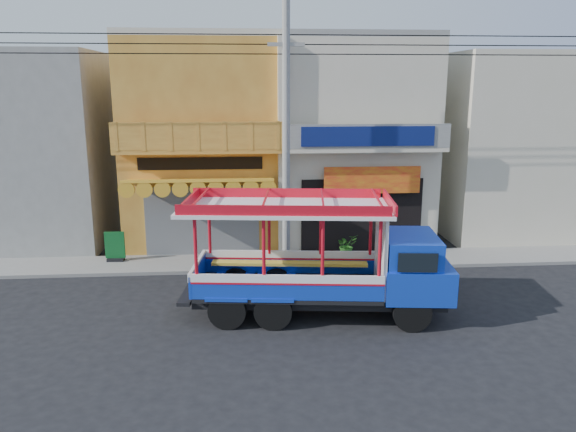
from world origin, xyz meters
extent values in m
plane|color=black|center=(0.00, 0.00, 0.00)|extent=(90.00, 90.00, 0.00)
cube|color=slate|center=(0.00, 4.00, 0.06)|extent=(30.00, 2.00, 0.12)
cube|color=#C0772A|center=(-4.00, 8.00, 4.00)|extent=(6.00, 6.00, 8.00)
cube|color=#595B5E|center=(-4.00, 4.98, 1.40)|extent=(4.20, 0.10, 2.60)
cube|color=gold|center=(-4.00, 4.25, 3.05)|extent=(5.20, 1.50, 0.31)
cube|color=#C0772A|center=(-4.00, 4.65, 4.05)|extent=(6.00, 0.70, 0.18)
cube|color=#C0772A|center=(-4.00, 4.35, 4.60)|extent=(6.00, 0.12, 0.95)
cube|color=black|center=(-4.00, 4.97, 3.55)|extent=(4.50, 0.04, 0.45)
cube|color=beige|center=(-4.00, 8.00, 8.12)|extent=(6.00, 6.00, 0.24)
cube|color=beige|center=(2.00, 8.00, 4.00)|extent=(6.00, 6.00, 8.00)
cube|color=black|center=(2.00, 4.98, 1.50)|extent=(4.60, 0.12, 2.80)
cube|color=orange|center=(2.30, 4.70, 2.90)|extent=(3.60, 0.05, 1.00)
cube|color=beige|center=(2.00, 4.65, 4.05)|extent=(6.00, 0.70, 0.18)
cube|color=gray|center=(2.00, 4.35, 4.55)|extent=(6.00, 0.12, 0.85)
cube|color=navy|center=(2.00, 4.28, 4.55)|extent=(4.80, 0.06, 0.70)
cube|color=gray|center=(2.00, 8.00, 8.12)|extent=(6.00, 6.00, 0.24)
cube|color=beige|center=(-1.00, 4.85, 4.00)|extent=(0.35, 0.30, 8.00)
cube|color=gray|center=(-11.00, 8.00, 3.80)|extent=(6.00, 6.00, 7.60)
cube|color=beige|center=(9.00, 8.00, 3.80)|extent=(6.00, 6.00, 7.60)
cylinder|color=gray|center=(-1.00, 3.30, 4.50)|extent=(0.26, 0.26, 9.00)
cube|color=gray|center=(-1.00, 3.30, 7.60)|extent=(1.20, 0.12, 0.12)
cylinder|color=black|center=(0.00, 3.30, 7.30)|extent=(28.00, 0.04, 0.04)
cylinder|color=black|center=(0.00, 3.30, 7.60)|extent=(28.00, 0.04, 0.04)
cylinder|color=black|center=(0.00, 3.30, 7.90)|extent=(28.00, 0.04, 0.04)
cylinder|color=black|center=(1.91, -2.01, 0.51)|extent=(1.04, 0.40, 1.02)
cylinder|color=black|center=(2.13, -0.09, 0.51)|extent=(1.04, 0.40, 1.02)
cylinder|color=black|center=(-1.72, -1.60, 0.51)|extent=(1.04, 0.40, 1.02)
cylinder|color=black|center=(-1.51, 0.32, 0.51)|extent=(1.04, 0.40, 1.02)
cylinder|color=black|center=(-2.93, -1.47, 0.51)|extent=(1.04, 0.40, 1.02)
cylinder|color=black|center=(-2.72, 0.45, 0.51)|extent=(1.04, 0.40, 1.02)
cube|color=black|center=(-0.40, -0.78, 0.61)|extent=(6.97, 2.42, 0.28)
cube|color=blue|center=(2.22, -1.07, 1.17)|extent=(2.06, 2.42, 0.91)
cube|color=blue|center=(2.07, -1.05, 1.98)|extent=(1.64, 2.20, 0.76)
cube|color=black|center=(2.78, -1.13, 1.93)|extent=(0.26, 1.78, 0.56)
cube|color=black|center=(-1.24, -0.68, 0.81)|extent=(5.25, 2.78, 0.12)
cube|color=blue|center=(-1.35, -1.75, 1.17)|extent=(5.01, 0.64, 0.61)
cube|color=white|center=(-1.35, -1.75, 1.44)|extent=(5.01, 0.65, 0.22)
cube|color=blue|center=(-1.12, 0.39, 1.17)|extent=(5.01, 0.64, 0.61)
cube|color=white|center=(-1.12, 0.39, 1.44)|extent=(5.01, 0.65, 0.22)
cylinder|color=red|center=(-3.70, -1.47, 2.29)|extent=(0.10, 0.10, 1.63)
cylinder|color=red|center=(-3.47, 0.63, 2.29)|extent=(0.10, 0.10, 1.63)
cube|color=white|center=(1.28, -0.97, 1.96)|extent=(0.31, 2.05, 2.29)
cube|color=white|center=(-1.34, -0.67, 3.10)|extent=(5.88, 3.10, 0.10)
cube|color=red|center=(-1.34, -0.67, 3.28)|extent=(5.67, 2.97, 0.26)
cube|color=black|center=(-7.11, 4.37, 0.17)|extent=(0.60, 0.34, 0.11)
cube|color=#0E501F|center=(-7.11, 4.37, 0.71)|extent=(0.70, 0.11, 0.97)
imported|color=#235B1A|center=(1.32, 4.28, 0.54)|extent=(0.95, 0.90, 0.84)
imported|color=#235B1A|center=(3.29, 4.22, 0.67)|extent=(0.66, 0.66, 1.11)
camera|label=1|loc=(-2.41, -15.45, 6.37)|focal=35.00mm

